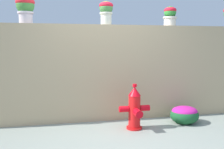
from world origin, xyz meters
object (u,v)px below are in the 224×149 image
object	(u,v)px
potted_plant_1	(25,7)
potted_plant_2	(106,10)
fire_hydrant	(135,109)
flower_bush_left	(185,114)
potted_plant_3	(170,15)

from	to	relation	value
potted_plant_1	potted_plant_2	xyz separation A→B (m)	(1.41, -0.02, -0.02)
potted_plant_1	fire_hydrant	size ratio (longest dim) A/B	0.61
potted_plant_1	flower_bush_left	xyz separation A→B (m)	(2.73, -0.59, -1.88)
potted_plant_2	potted_plant_3	world-z (taller)	potted_plant_2
potted_plant_1	potted_plant_3	bearing A→B (deg)	-0.60
potted_plant_2	flower_bush_left	world-z (taller)	potted_plant_2
fire_hydrant	flower_bush_left	bearing A→B (deg)	6.60
potted_plant_1	fire_hydrant	xyz separation A→B (m)	(1.76, -0.70, -1.71)
fire_hydrant	potted_plant_3	bearing A→B (deg)	36.71
potted_plant_1	potted_plant_3	size ratio (longest dim) A/B	1.25
potted_plant_2	fire_hydrant	distance (m)	1.86
potted_plant_2	potted_plant_3	distance (m)	1.25
potted_plant_2	potted_plant_3	xyz separation A→B (m)	(1.25, -0.01, -0.05)
potted_plant_2	flower_bush_left	size ratio (longest dim) A/B	0.83
potted_plant_1	flower_bush_left	bearing A→B (deg)	-12.08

